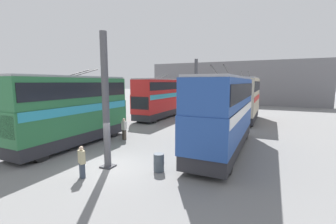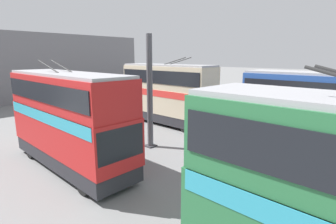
{
  "view_description": "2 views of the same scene",
  "coord_description": "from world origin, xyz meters",
  "px_view_note": "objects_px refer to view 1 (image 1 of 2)",
  "views": [
    {
      "loc": [
        -9.53,
        -8.04,
        4.66
      ],
      "look_at": [
        9.28,
        0.73,
        1.89
      ],
      "focal_mm": 24.0,
      "sensor_mm": 36.0,
      "label": 1
    },
    {
      "loc": [
        2.98,
        11.27,
        5.88
      ],
      "look_at": [
        12.87,
        0.81,
        2.82
      ],
      "focal_mm": 28.0,
      "sensor_mm": 36.0,
      "label": 2
    }
  ],
  "objects_px": {
    "bus_right_near": "(72,106)",
    "bus_left_near": "(224,109)",
    "person_by_right_row": "(124,128)",
    "oil_drum": "(159,163)",
    "bus_left_far": "(246,97)",
    "person_aisle_foreground": "(82,161)",
    "bus_right_far": "(159,96)"
  },
  "relations": [
    {
      "from": "bus_left_far",
      "to": "person_aisle_foreground",
      "type": "xyz_separation_m",
      "value": [
        -20.43,
        5.35,
        -2.11
      ]
    },
    {
      "from": "oil_drum",
      "to": "bus_left_far",
      "type": "bearing_deg",
      "value": -7.35
    },
    {
      "from": "bus_right_near",
      "to": "bus_left_near",
      "type": "bearing_deg",
      "value": -72.25
    },
    {
      "from": "bus_left_far",
      "to": "person_by_right_row",
      "type": "relative_size",
      "value": 5.12
    },
    {
      "from": "bus_left_near",
      "to": "oil_drum",
      "type": "relative_size",
      "value": 11.45
    },
    {
      "from": "bus_right_far",
      "to": "oil_drum",
      "type": "xyz_separation_m",
      "value": [
        -15.41,
        -7.99,
        -2.42
      ]
    },
    {
      "from": "person_aisle_foreground",
      "to": "oil_drum",
      "type": "xyz_separation_m",
      "value": [
        2.32,
        -3.01,
        -0.36
      ]
    },
    {
      "from": "bus_left_near",
      "to": "person_aisle_foreground",
      "type": "relative_size",
      "value": 6.8
    },
    {
      "from": "bus_right_near",
      "to": "person_aisle_foreground",
      "type": "xyz_separation_m",
      "value": [
        -4.07,
        -4.98,
        -2.06
      ]
    },
    {
      "from": "bus_left_near",
      "to": "bus_right_near",
      "type": "relative_size",
      "value": 1.12
    },
    {
      "from": "bus_left_near",
      "to": "person_by_right_row",
      "type": "bearing_deg",
      "value": 93.4
    },
    {
      "from": "bus_right_far",
      "to": "person_aisle_foreground",
      "type": "xyz_separation_m",
      "value": [
        -17.73,
        -4.98,
        -2.05
      ]
    },
    {
      "from": "bus_right_near",
      "to": "person_by_right_row",
      "type": "distance_m",
      "value": 4.23
    },
    {
      "from": "person_aisle_foreground",
      "to": "oil_drum",
      "type": "height_order",
      "value": "person_aisle_foreground"
    },
    {
      "from": "bus_right_far",
      "to": "bus_right_near",
      "type": "bearing_deg",
      "value": 180.0
    },
    {
      "from": "oil_drum",
      "to": "bus_left_near",
      "type": "bearing_deg",
      "value": -24.8
    },
    {
      "from": "bus_right_far",
      "to": "oil_drum",
      "type": "bearing_deg",
      "value": -152.59
    },
    {
      "from": "bus_left_near",
      "to": "bus_left_far",
      "type": "relative_size",
      "value": 1.19
    },
    {
      "from": "bus_left_far",
      "to": "person_aisle_foreground",
      "type": "height_order",
      "value": "bus_left_far"
    },
    {
      "from": "person_by_right_row",
      "to": "bus_left_near",
      "type": "bearing_deg",
      "value": -68.82
    },
    {
      "from": "bus_right_near",
      "to": "person_by_right_row",
      "type": "xyz_separation_m",
      "value": [
        2.84,
        -2.46,
        -1.95
      ]
    },
    {
      "from": "bus_left_near",
      "to": "person_by_right_row",
      "type": "distance_m",
      "value": 8.11
    },
    {
      "from": "oil_drum",
      "to": "person_by_right_row",
      "type": "bearing_deg",
      "value": 50.34
    },
    {
      "from": "person_aisle_foreground",
      "to": "bus_left_near",
      "type": "bearing_deg",
      "value": -9.42
    },
    {
      "from": "bus_left_far",
      "to": "bus_right_far",
      "type": "height_order",
      "value": "bus_left_far"
    },
    {
      "from": "bus_left_near",
      "to": "person_by_right_row",
      "type": "height_order",
      "value": "bus_left_near"
    },
    {
      "from": "bus_right_near",
      "to": "oil_drum",
      "type": "bearing_deg",
      "value": -102.34
    },
    {
      "from": "bus_left_far",
      "to": "person_by_right_row",
      "type": "distance_m",
      "value": 15.78
    },
    {
      "from": "bus_left_far",
      "to": "oil_drum",
      "type": "relative_size",
      "value": 9.63
    },
    {
      "from": "bus_left_far",
      "to": "bus_right_far",
      "type": "xyz_separation_m",
      "value": [
        -2.7,
        10.33,
        -0.06
      ]
    },
    {
      "from": "bus_right_near",
      "to": "person_by_right_row",
      "type": "bearing_deg",
      "value": -40.92
    },
    {
      "from": "person_by_right_row",
      "to": "oil_drum",
      "type": "height_order",
      "value": "person_by_right_row"
    }
  ]
}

